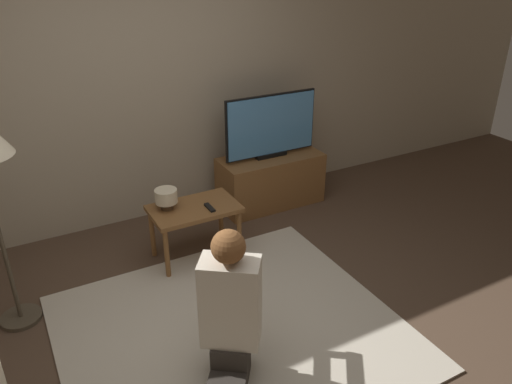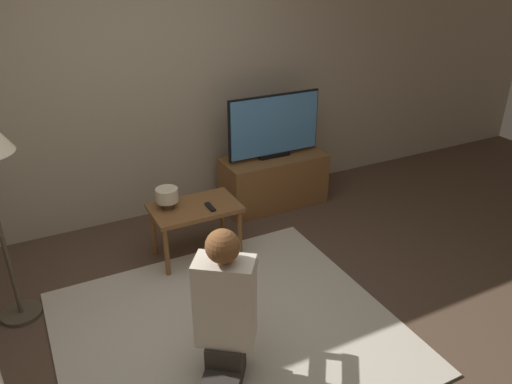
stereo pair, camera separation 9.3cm
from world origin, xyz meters
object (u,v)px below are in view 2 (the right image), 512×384
at_px(tv, 274,126).
at_px(coffee_table, 195,213).
at_px(person_kneeling, 225,309).
at_px(table_lamp, 167,196).

relative_size(tv, coffee_table, 1.34).
bearing_deg(tv, person_kneeling, -125.82).
height_order(person_kneeling, table_lamp, person_kneeling).
distance_m(tv, person_kneeling, 2.35).
xyz_separation_m(person_kneeling, table_lamp, (0.12, 1.41, 0.07)).
xyz_separation_m(tv, coffee_table, (-1.04, -0.55, -0.42)).
bearing_deg(table_lamp, person_kneeling, -94.77).
bearing_deg(tv, coffee_table, -152.05).
height_order(coffee_table, person_kneeling, person_kneeling).
bearing_deg(person_kneeling, coffee_table, -67.65).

